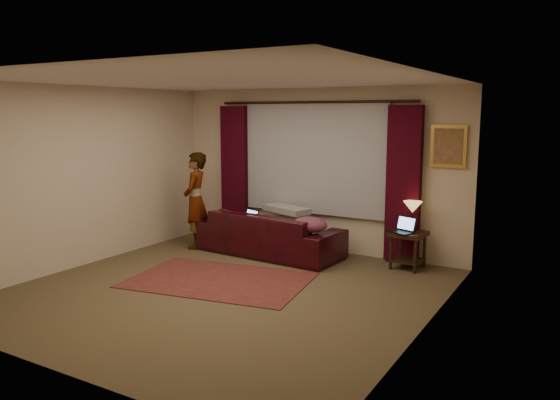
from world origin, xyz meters
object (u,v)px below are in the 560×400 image
object	(u,v)px
end_table	(408,250)
laptop_table	(401,225)
tiffany_lamp	(412,216)
person	(196,201)
laptop_sofa	(246,217)
sofa	(269,225)

from	to	relation	value
end_table	laptop_table	xyz separation A→B (m)	(-0.07, -0.13, 0.38)
end_table	tiffany_lamp	world-z (taller)	tiffany_lamp
end_table	person	xyz separation A→B (m)	(-3.40, -0.56, 0.52)
laptop_sofa	tiffany_lamp	xyz separation A→B (m)	(2.51, 0.51, 0.17)
laptop_sofa	end_table	distance (m)	2.54
tiffany_lamp	sofa	bearing A→B (deg)	-169.71
laptop_sofa	end_table	bearing A→B (deg)	30.76
sofa	laptop_table	distance (m)	2.07
laptop_sofa	person	world-z (taller)	person
end_table	sofa	bearing A→B (deg)	-171.34
laptop_sofa	laptop_table	xyz separation A→B (m)	(2.41, 0.32, 0.07)
laptop_sofa	end_table	xyz separation A→B (m)	(2.48, 0.45, -0.31)
sofa	end_table	distance (m)	2.16
laptop_sofa	person	distance (m)	0.95
sofa	tiffany_lamp	world-z (taller)	tiffany_lamp
end_table	person	world-z (taller)	person
sofa	tiffany_lamp	size ratio (longest dim) A/B	5.41
laptop_sofa	sofa	bearing A→B (deg)	39.76
tiffany_lamp	person	world-z (taller)	person
end_table	person	size ratio (longest dim) A/B	0.34
sofa	tiffany_lamp	xyz separation A→B (m)	(2.15, 0.39, 0.29)
laptop_table	end_table	bearing A→B (deg)	82.03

